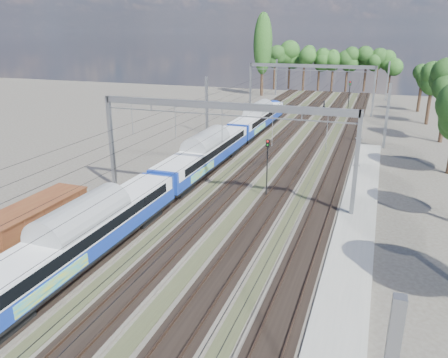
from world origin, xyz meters
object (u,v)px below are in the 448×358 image
(emu_train, at_px, (205,150))
(signal_far, at_px, (349,94))
(worker, at_px, (324,106))
(freight_boxcar, at_px, (12,236))
(signal_near, at_px, (267,161))

(emu_train, distance_m, signal_far, 42.68)
(worker, distance_m, signal_far, 7.05)
(emu_train, distance_m, freight_boxcar, 22.99)
(emu_train, relative_size, freight_boxcar, 4.98)
(emu_train, xyz_separation_m, signal_near, (8.12, -4.73, 0.87))
(worker, xyz_separation_m, signal_far, (4.86, -4.11, 3.03))
(worker, relative_size, signal_far, 0.30)
(freight_boxcar, relative_size, signal_near, 2.35)
(emu_train, relative_size, signal_far, 10.32)
(worker, bearing_deg, emu_train, -167.48)
(worker, bearing_deg, signal_far, -108.98)
(emu_train, bearing_deg, signal_near, -30.21)
(signal_near, relative_size, signal_far, 0.88)
(freight_boxcar, distance_m, signal_far, 65.62)
(emu_train, relative_size, signal_near, 11.68)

